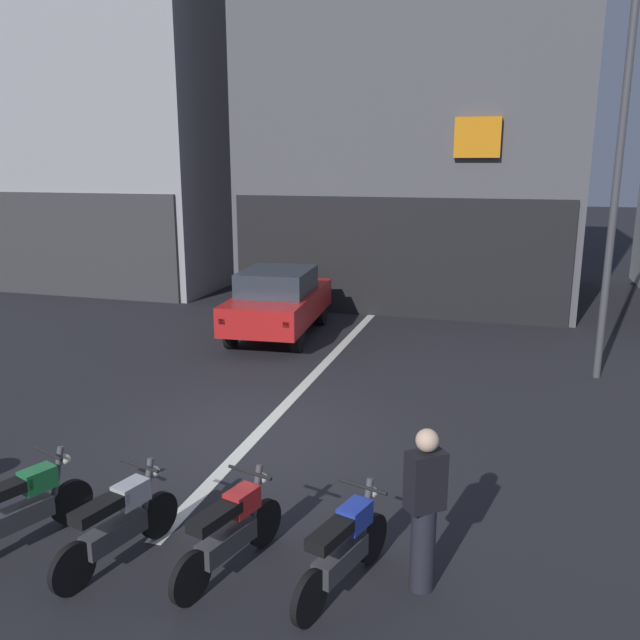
{
  "coord_description": "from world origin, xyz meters",
  "views": [
    {
      "loc": [
        3.55,
        -8.55,
        4.06
      ],
      "look_at": [
        0.44,
        2.0,
        1.4
      ],
      "focal_mm": 36.4,
      "sensor_mm": 36.0,
      "label": 1
    }
  ],
  "objects_px": {
    "car_red_crossing_near": "(279,300)",
    "motorcycle_silver_row_left_mid": "(119,522)",
    "person_by_motorcycles": "(424,509)",
    "street_lamp": "(620,147)",
    "motorcycle_green_row_leftmost": "(23,506)",
    "motorcycle_blue_row_right_mid": "(344,547)",
    "motorcycle_red_row_centre": "(231,530)"
  },
  "relations": [
    {
      "from": "car_red_crossing_near",
      "to": "motorcycle_silver_row_left_mid",
      "type": "distance_m",
      "value": 9.22
    },
    {
      "from": "car_red_crossing_near",
      "to": "person_by_motorcycles",
      "type": "height_order",
      "value": "person_by_motorcycles"
    },
    {
      "from": "street_lamp",
      "to": "motorcycle_silver_row_left_mid",
      "type": "relative_size",
      "value": 4.41
    },
    {
      "from": "motorcycle_green_row_leftmost",
      "to": "motorcycle_blue_row_right_mid",
      "type": "relative_size",
      "value": 0.98
    },
    {
      "from": "motorcycle_silver_row_left_mid",
      "to": "person_by_motorcycles",
      "type": "xyz_separation_m",
      "value": [
        3.07,
        0.46,
        0.4
      ]
    },
    {
      "from": "car_red_crossing_near",
      "to": "street_lamp",
      "type": "height_order",
      "value": "street_lamp"
    },
    {
      "from": "street_lamp",
      "to": "motorcycle_green_row_leftmost",
      "type": "distance_m",
      "value": 11.04
    },
    {
      "from": "motorcycle_red_row_centre",
      "to": "motorcycle_silver_row_left_mid",
      "type": "bearing_deg",
      "value": -171.0
    },
    {
      "from": "motorcycle_blue_row_right_mid",
      "to": "person_by_motorcycles",
      "type": "relative_size",
      "value": 0.97
    },
    {
      "from": "motorcycle_silver_row_left_mid",
      "to": "motorcycle_red_row_centre",
      "type": "distance_m",
      "value": 1.19
    },
    {
      "from": "motorcycle_blue_row_right_mid",
      "to": "person_by_motorcycles",
      "type": "distance_m",
      "value": 0.86
    },
    {
      "from": "car_red_crossing_near",
      "to": "street_lamp",
      "type": "bearing_deg",
      "value": -9.57
    },
    {
      "from": "motorcycle_silver_row_left_mid",
      "to": "car_red_crossing_near",
      "type": "bearing_deg",
      "value": 99.62
    },
    {
      "from": "motorcycle_blue_row_right_mid",
      "to": "motorcycle_green_row_leftmost",
      "type": "bearing_deg",
      "value": -176.16
    },
    {
      "from": "motorcycle_red_row_centre",
      "to": "motorcycle_blue_row_right_mid",
      "type": "distance_m",
      "value": 1.17
    },
    {
      "from": "motorcycle_green_row_leftmost",
      "to": "motorcycle_silver_row_left_mid",
      "type": "bearing_deg",
      "value": 0.5
    },
    {
      "from": "motorcycle_green_row_leftmost",
      "to": "motorcycle_blue_row_right_mid",
      "type": "xyz_separation_m",
      "value": [
        3.52,
        0.24,
        0.0
      ]
    },
    {
      "from": "motorcycle_green_row_leftmost",
      "to": "motorcycle_blue_row_right_mid",
      "type": "distance_m",
      "value": 3.53
    },
    {
      "from": "person_by_motorcycles",
      "to": "motorcycle_red_row_centre",
      "type": "bearing_deg",
      "value": -171.77
    },
    {
      "from": "motorcycle_red_row_centre",
      "to": "person_by_motorcycles",
      "type": "relative_size",
      "value": 0.97
    },
    {
      "from": "car_red_crossing_near",
      "to": "motorcycle_green_row_leftmost",
      "type": "distance_m",
      "value": 9.11
    },
    {
      "from": "motorcycle_green_row_leftmost",
      "to": "motorcycle_silver_row_left_mid",
      "type": "relative_size",
      "value": 0.97
    },
    {
      "from": "motorcycle_blue_row_right_mid",
      "to": "street_lamp",
      "type": "bearing_deg",
      "value": 67.88
    },
    {
      "from": "motorcycle_silver_row_left_mid",
      "to": "motorcycle_red_row_centre",
      "type": "height_order",
      "value": "same"
    },
    {
      "from": "car_red_crossing_near",
      "to": "motorcycle_red_row_centre",
      "type": "distance_m",
      "value": 9.31
    },
    {
      "from": "car_red_crossing_near",
      "to": "motorcycle_red_row_centre",
      "type": "xyz_separation_m",
      "value": [
        2.71,
        -8.9,
        -0.43
      ]
    },
    {
      "from": "motorcycle_green_row_leftmost",
      "to": "motorcycle_red_row_centre",
      "type": "xyz_separation_m",
      "value": [
        2.34,
        0.2,
        0.0
      ]
    },
    {
      "from": "person_by_motorcycles",
      "to": "motorcycle_silver_row_left_mid",
      "type": "bearing_deg",
      "value": -171.47
    },
    {
      "from": "motorcycle_silver_row_left_mid",
      "to": "motorcycle_blue_row_right_mid",
      "type": "xyz_separation_m",
      "value": [
        2.35,
        0.23,
        0.0
      ]
    },
    {
      "from": "motorcycle_green_row_leftmost",
      "to": "motorcycle_silver_row_left_mid",
      "type": "distance_m",
      "value": 1.17
    },
    {
      "from": "street_lamp",
      "to": "motorcycle_green_row_leftmost",
      "type": "height_order",
      "value": "street_lamp"
    },
    {
      "from": "motorcycle_red_row_centre",
      "to": "motorcycle_blue_row_right_mid",
      "type": "relative_size",
      "value": 1.01
    }
  ]
}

